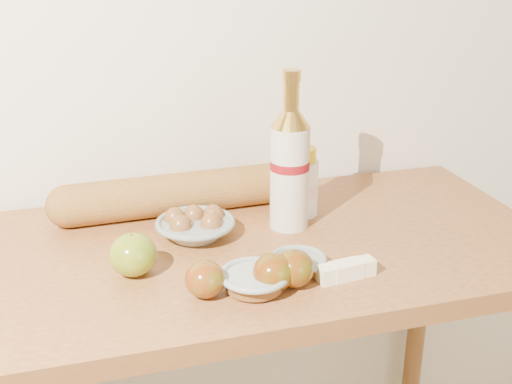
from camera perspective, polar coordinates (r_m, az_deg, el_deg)
The scene contains 13 objects.
back_wall at distance 1.47m, azimuth -4.01°, elevation 15.40°, with size 3.50×0.02×2.60m, color silver.
table at distance 1.33m, azimuth -0.36°, elevation -9.30°, with size 1.20×0.60×0.90m.
bourbon_bottle at distance 1.29m, azimuth 3.02°, elevation 2.35°, with size 0.10×0.10×0.33m.
cream_bottle at distance 1.37m, azimuth 3.98°, elevation 0.73°, with size 0.09×0.09×0.15m.
egg_bowl at distance 1.29m, azimuth -5.43°, elevation -2.99°, with size 0.18×0.18×0.06m.
baguette at distance 1.39m, azimuth -7.22°, elevation -0.17°, with size 0.54×0.11×0.09m.
apple_yellowgreen at distance 1.16m, azimuth -10.88°, elevation -5.49°, with size 0.10×0.10×0.08m.
apple_redgreen_front at distance 1.08m, azimuth -4.54°, elevation -7.75°, with size 0.08×0.08×0.06m.
apple_redgreen_right at distance 1.11m, azimuth 3.35°, elevation -6.79°, with size 0.09×0.09×0.07m.
sugar_bowl at distance 1.10m, azimuth -0.14°, elevation -7.86°, with size 0.15×0.15×0.03m.
syrup_bowl at distance 1.16m, azimuth 3.76°, elevation -6.36°, with size 0.12×0.12×0.03m.
butter_stick at distance 1.15m, azimuth 8.02°, elevation -6.91°, with size 0.11×0.04×0.03m.
apple_extra at distance 1.10m, azimuth 1.57°, elevation -7.14°, with size 0.09×0.09×0.07m.
Camera 1 is at (-0.30, 0.09, 1.47)m, focal length 45.00 mm.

